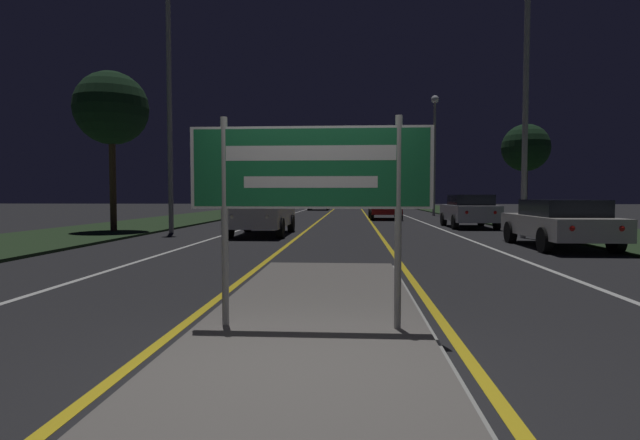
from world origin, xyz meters
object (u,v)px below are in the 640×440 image
car_receding_1 (469,210)px  car_receding_2 (385,207)px  car_receding_0 (559,222)px  car_approaching_0 (263,213)px  car_approaching_2 (319,203)px  streetlight_left_near (169,77)px  car_approaching_1 (260,205)px  highway_sign (310,177)px  streetlight_right_far (435,136)px  streetlight_right_near (528,7)px

car_receding_1 → car_receding_2: (-3.22, 7.56, -0.02)m
car_receding_0 → car_receding_2: size_ratio=1.02×
car_approaching_0 → car_approaching_2: bearing=90.0°
car_approaching_0 → streetlight_left_near: bearing=171.5°
car_approaching_1 → highway_sign: bearing=-78.5°
streetlight_right_far → car_approaching_0: 20.56m
car_receding_1 → streetlight_left_near: bearing=-161.6°
car_receding_1 → car_receding_2: size_ratio=0.98×
streetlight_left_near → car_approaching_0: 6.25m
car_approaching_2 → car_approaching_0: bearing=-90.0°
streetlight_left_near → car_approaching_0: streetlight_left_near is taller
car_receding_0 → car_approaching_1: bearing=121.0°
streetlight_right_near → car_approaching_1: streetlight_right_near is taller
car_approaching_0 → streetlight_right_near: bearing=-5.4°
streetlight_right_near → car_approaching_2: streetlight_right_near is taller
car_receding_1 → streetlight_right_near: bearing=-84.3°
streetlight_left_near → streetlight_right_near: bearing=-6.3°
streetlight_left_near → streetlight_right_far: (12.64, 17.29, -0.27)m
streetlight_right_near → streetlight_right_far: (0.06, 18.69, -1.99)m
streetlight_left_near → car_approaching_2: size_ratio=2.06×
highway_sign → car_receding_2: bearing=84.5°
highway_sign → car_approaching_0: (-2.81, 12.94, -0.83)m
car_receding_2 → car_receding_0: bearing=-77.1°
car_approaching_1 → car_approaching_2: size_ratio=1.03×
streetlight_right_near → car_approaching_1: size_ratio=2.35×
car_receding_1 → car_receding_0: bearing=-87.0°
car_receding_1 → car_receding_2: bearing=113.1°
streetlight_right_far → car_receding_2: (-3.83, -5.74, -4.85)m
highway_sign → car_receding_0: 10.85m
highway_sign → car_receding_2: size_ratio=0.56×
streetlight_right_far → car_approaching_1: streetlight_right_far is taller
streetlight_right_far → car_receding_1: bearing=-92.6°
streetlight_left_near → car_approaching_1: streetlight_left_near is taller
streetlight_right_near → car_receding_1: 8.72m
streetlight_right_near → highway_sign: bearing=-117.0°
car_receding_2 → highway_sign: bearing=-95.5°
streetlight_left_near → car_receding_2: streetlight_left_near is taller
car_receding_1 → car_approaching_1: size_ratio=0.90×
car_receding_2 → streetlight_right_far: bearing=56.3°
highway_sign → car_receding_1: size_ratio=0.57×
streetlight_left_near → streetlight_right_far: streetlight_left_near is taller
streetlight_right_near → car_receding_2: 15.12m
streetlight_right_far → car_approaching_2: streetlight_right_far is taller
streetlight_left_near → streetlight_right_near: streetlight_right_near is taller
car_receding_2 → car_approaching_2: size_ratio=0.95×
streetlight_right_near → car_receding_1: (-0.54, 5.39, -6.83)m
car_receding_2 → car_approaching_0: 13.17m
streetlight_left_near → car_approaching_2: bearing=83.2°
streetlight_right_far → car_approaching_0: bearing=-116.9°
highway_sign → car_approaching_0: highway_sign is taller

